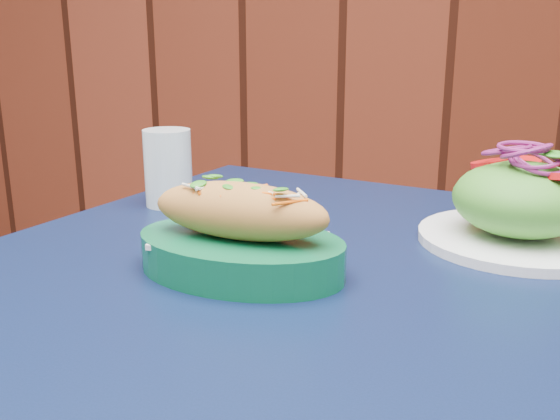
# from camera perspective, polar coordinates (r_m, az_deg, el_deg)

# --- Properties ---
(cafe_table) EXTENTS (0.96, 0.96, 0.75)m
(cafe_table) POSITION_cam_1_polar(r_m,az_deg,el_deg) (0.76, 3.81, -10.77)
(cafe_table) COLOR black
(cafe_table) RESTS_ON ground
(banh_mi_basket) EXTENTS (0.25, 0.18, 0.11)m
(banh_mi_basket) POSITION_cam_1_polar(r_m,az_deg,el_deg) (0.67, -3.65, -2.35)
(banh_mi_basket) COLOR #0A5834
(banh_mi_basket) RESTS_ON cafe_table
(salad_plate) EXTENTS (0.24, 0.24, 0.13)m
(salad_plate) POSITION_cam_1_polar(r_m,az_deg,el_deg) (0.82, 21.14, 0.44)
(salad_plate) COLOR white
(salad_plate) RESTS_ON cafe_table
(water_glass) EXTENTS (0.07, 0.07, 0.12)m
(water_glass) POSITION_cam_1_polar(r_m,az_deg,el_deg) (0.96, -10.20, 3.82)
(water_glass) COLOR silver
(water_glass) RESTS_ON cafe_table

